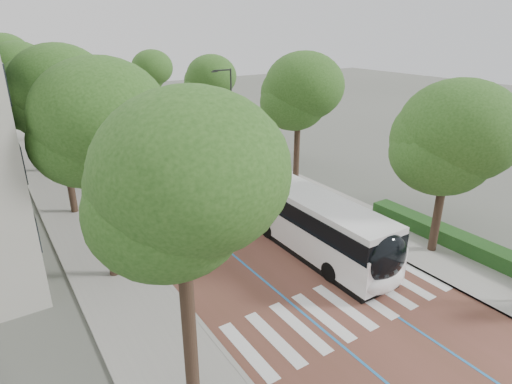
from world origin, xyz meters
TOP-DOWN VIEW (x-y plane):
  - ground at (0.00, 0.00)m, footprint 160.00×160.00m
  - road at (0.00, 40.00)m, footprint 11.00×140.00m
  - sidewalk_left at (-7.50, 40.00)m, footprint 4.00×140.00m
  - sidewalk_right at (7.50, 40.00)m, footprint 4.00×140.00m
  - kerb_left at (-5.60, 40.00)m, footprint 0.20×140.00m
  - kerb_right at (5.60, 40.00)m, footprint 0.20×140.00m
  - zebra_crossing at (0.20, 1.00)m, footprint 10.55×3.60m
  - lane_line_left at (-1.60, 40.00)m, footprint 0.12×126.00m
  - lane_line_right at (1.60, 40.00)m, footprint 0.12×126.00m
  - hedge at (9.10, 0.00)m, footprint 1.20×14.00m
  - streetlight_far at (6.62, 22.00)m, footprint 1.82×0.20m
  - lamp_post_left at (-6.10, 8.00)m, footprint 0.14×0.14m
  - trees_left at (-7.50, 28.03)m, footprint 6.38×60.81m
  - trees_right at (7.70, 19.01)m, footprint 5.94×47.55m
  - lead_bus at (2.29, 8.98)m, footprint 2.79×18.43m
  - bus_queued_0 at (2.31, 25.35)m, footprint 2.65×12.42m
  - bus_queued_1 at (1.89, 38.23)m, footprint 3.01×12.49m
  - bus_queued_2 at (2.03, 51.35)m, footprint 2.99×12.48m
  - bus_queued_3 at (2.16, 63.96)m, footprint 3.05×12.49m

SIDE VIEW (x-z plane):
  - ground at x=0.00m, z-range 0.00..0.00m
  - road at x=0.00m, z-range 0.00..0.02m
  - lane_line_left at x=-1.60m, z-range 0.02..0.03m
  - lane_line_right at x=1.60m, z-range 0.02..0.03m
  - zebra_crossing at x=0.20m, z-range 0.02..0.03m
  - sidewalk_left at x=-7.50m, z-range 0.00..0.12m
  - sidewalk_right at x=7.50m, z-range 0.00..0.12m
  - kerb_left at x=-5.60m, z-range -0.01..0.13m
  - kerb_right at x=5.60m, z-range -0.01..0.13m
  - hedge at x=9.10m, z-range 0.12..0.92m
  - bus_queued_0 at x=2.31m, z-range 0.02..3.22m
  - bus_queued_1 at x=1.89m, z-range 0.02..3.22m
  - bus_queued_2 at x=2.03m, z-range 0.02..3.22m
  - bus_queued_3 at x=2.16m, z-range 0.02..3.22m
  - lead_bus at x=2.29m, z-range 0.03..3.23m
  - lamp_post_left at x=-6.10m, z-range 0.12..8.12m
  - streetlight_far at x=6.62m, z-range 0.82..8.82m
  - trees_right at x=7.70m, z-range 1.63..10.94m
  - trees_left at x=-7.50m, z-range 2.05..12.07m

